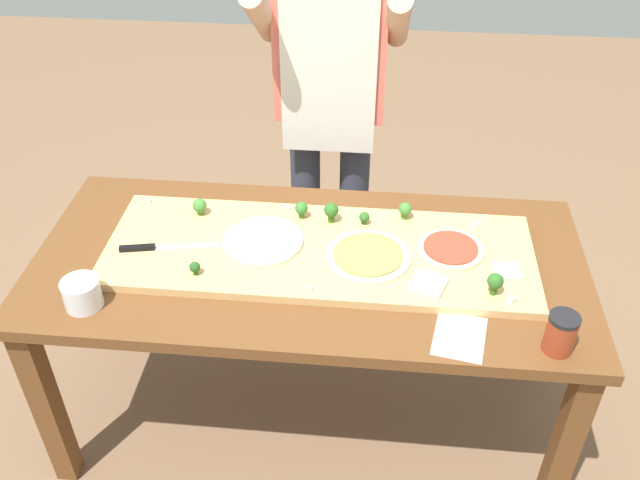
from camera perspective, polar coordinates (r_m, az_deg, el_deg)
ground_plane at (r=2.69m, az=-0.75°, el=-13.93°), size 8.00×8.00×0.00m
prep_table at (r=2.22m, az=-0.88°, el=-3.43°), size 1.73×0.80×0.74m
cutting_board at (r=2.17m, az=-0.09°, el=-0.97°), size 1.34×0.47×0.03m
chefs_knife at (r=2.21m, az=-13.50°, el=-0.60°), size 0.31×0.08×0.02m
pizza_whole_tomato_red at (r=2.18m, az=10.76°, el=-0.73°), size 0.21×0.21×0.02m
pizza_whole_cheese_artichoke at (r=2.18m, az=-4.77°, el=-0.05°), size 0.26×0.26×0.02m
pizza_whole_pesto_green at (r=2.12m, az=3.99°, el=-1.31°), size 0.26×0.26×0.02m
pizza_slice_far_left at (r=2.04m, az=8.99°, el=-3.60°), size 0.12×0.12×0.01m
pizza_slice_near_right at (r=2.14m, az=15.21°, el=-2.47°), size 0.08×0.08×0.01m
broccoli_floret_back_left at (r=2.25m, az=0.94°, el=2.44°), size 0.05×0.05×0.07m
broccoli_floret_front_mid at (r=2.25m, az=3.69°, el=1.88°), size 0.03×0.03×0.04m
broccoli_floret_back_mid at (r=2.32m, az=-9.94°, el=2.80°), size 0.05×0.05×0.06m
broccoli_floret_front_right at (r=2.03m, az=14.30°, el=-3.39°), size 0.05×0.05×0.07m
broccoli_floret_back_right at (r=2.28m, az=7.07°, el=2.53°), size 0.04×0.04×0.06m
broccoli_floret_center_left at (r=2.27m, az=-1.55°, el=2.61°), size 0.04×0.04×0.06m
broccoli_floret_front_left at (r=2.08m, az=-10.32°, el=-2.25°), size 0.03×0.03×0.04m
cheese_crumble_a at (r=2.03m, az=15.58°, el=-4.78°), size 0.03×0.03×0.02m
cheese_crumble_b at (r=2.43m, az=-13.97°, el=3.17°), size 0.02×0.02×0.01m
cheese_crumble_c at (r=2.32m, az=-2.71°, el=2.70°), size 0.02×0.02×0.02m
cheese_crumble_d at (r=2.29m, az=12.71°, el=1.14°), size 0.03×0.03×0.02m
cheese_crumble_e at (r=2.00m, az=-0.86°, el=-4.00°), size 0.02×0.02×0.01m
cheese_crumble_f at (r=2.34m, az=13.51°, el=1.78°), size 0.02×0.02×0.02m
flour_cup at (r=2.09m, az=-19.08°, el=-4.32°), size 0.11×0.11×0.09m
sauce_jar at (r=1.94m, az=19.31°, el=-7.30°), size 0.08×0.08×0.12m
recipe_note at (r=1.95m, az=11.48°, el=-7.81°), size 0.17×0.20×0.00m
cook_center at (r=2.61m, az=0.88°, el=12.45°), size 0.54×0.39×1.67m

